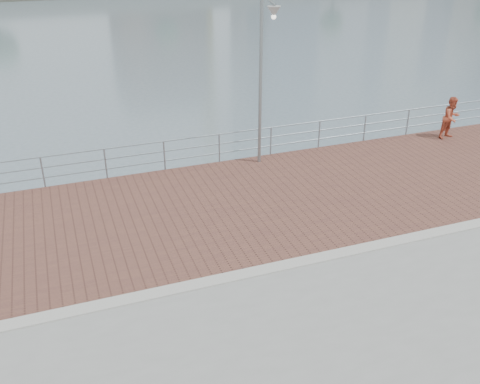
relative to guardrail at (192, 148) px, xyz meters
name	(u,v)px	position (x,y,z in m)	size (l,w,h in m)	color
water	(265,331)	(0.00, -7.00, -2.69)	(400.00, 400.00, 0.00)	slate
brick_lane	(222,207)	(0.00, -3.40, -0.68)	(40.00, 6.80, 0.02)	brown
curb	(267,269)	(0.00, -7.00, -0.66)	(40.00, 0.40, 0.06)	#B7B5AD
guardrail	(192,148)	(0.00, 0.00, 0.00)	(39.06, 0.06, 1.13)	#8C9EA8
street_lamp	(266,49)	(2.41, -0.94, 3.54)	(0.43, 1.26, 5.96)	gray
bystander	(451,118)	(10.65, -0.89, 0.19)	(0.83, 0.65, 1.72)	#CE5A3C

